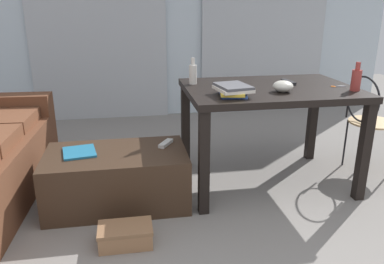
{
  "coord_description": "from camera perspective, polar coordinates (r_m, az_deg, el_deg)",
  "views": [
    {
      "loc": [
        -0.74,
        -1.26,
        1.41
      ],
      "look_at": [
        -0.25,
        1.57,
        0.44
      ],
      "focal_mm": 35.97,
      "sensor_mm": 36.0,
      "label": 1
    }
  ],
  "objects": [
    {
      "name": "craft_table",
      "position": [
        3.05,
        11.35,
        4.67
      ],
      "size": [
        1.29,
        0.91,
        0.8
      ],
      "color": "black",
      "rests_on": "ground"
    },
    {
      "name": "shoebox",
      "position": [
        2.46,
        -9.82,
        -14.83
      ],
      "size": [
        0.33,
        0.2,
        0.13
      ],
      "color": "#996B47",
      "rests_on": "ground"
    },
    {
      "name": "tv_remote_on_table",
      "position": [
        3.18,
        14.09,
        7.2
      ],
      "size": [
        0.06,
        0.18,
        0.02
      ],
      "primitive_type": "cube",
      "rotation": [
        0.0,
        0.0,
        0.1
      ],
      "color": "#232326",
      "rests_on": "craft_table"
    },
    {
      "name": "ground_plane",
      "position": [
        3.14,
        4.97,
        -8.1
      ],
      "size": [
        8.85,
        8.85,
        0.0
      ],
      "primitive_type": "plane",
      "color": "gray"
    },
    {
      "name": "bowl",
      "position": [
        2.86,
        13.34,
        6.61
      ],
      "size": [
        0.15,
        0.15,
        0.08
      ],
      "primitive_type": "ellipsoid",
      "color": "beige",
      "rests_on": "craft_table"
    },
    {
      "name": "curtains",
      "position": [
        4.93,
        -1.17,
        14.91
      ],
      "size": [
        3.71,
        0.03,
        2.17
      ],
      "color": "#B2B7BC",
      "rests_on": "ground"
    },
    {
      "name": "bottle_far",
      "position": [
        3.05,
        0.14,
        8.67
      ],
      "size": [
        0.06,
        0.06,
        0.21
      ],
      "color": "beige",
      "rests_on": "craft_table"
    },
    {
      "name": "book_stack",
      "position": [
        2.68,
        6.06,
        6.23
      ],
      "size": [
        0.25,
        0.29,
        0.08
      ],
      "color": "#33519E",
      "rests_on": "craft_table"
    },
    {
      "name": "bottle_near",
      "position": [
        3.06,
        23.18,
        7.21
      ],
      "size": [
        0.07,
        0.07,
        0.21
      ],
      "color": "#99332D",
      "rests_on": "craft_table"
    },
    {
      "name": "magazine",
      "position": [
        2.84,
        -16.36,
        -2.87
      ],
      "size": [
        0.26,
        0.28,
        0.01
      ],
      "primitive_type": "cube",
      "rotation": [
        0.0,
        0.0,
        0.17
      ],
      "color": "#1E668C",
      "rests_on": "coffee_table"
    },
    {
      "name": "wall_back",
      "position": [
        5.0,
        -1.34,
        17.03
      ],
      "size": [
        5.44,
        0.1,
        2.53
      ],
      "primitive_type": "cube",
      "color": "silver",
      "rests_on": "ground"
    },
    {
      "name": "tv_remote_primary",
      "position": [
        2.88,
        -3.92,
        -1.69
      ],
      "size": [
        0.13,
        0.17,
        0.02
      ],
      "primitive_type": "cube",
      "rotation": [
        0.0,
        0.0,
        -0.55
      ],
      "color": "#B7B7B2",
      "rests_on": "coffee_table"
    },
    {
      "name": "coffee_table",
      "position": [
        2.87,
        -11.02,
        -6.68
      ],
      "size": [
        1.0,
        0.58,
        0.4
      ],
      "color": "#382619",
      "rests_on": "ground"
    },
    {
      "name": "scissors",
      "position": [
        3.17,
        20.64,
        6.36
      ],
      "size": [
        0.12,
        0.04,
        0.0
      ],
      "color": "#9EA0A5",
      "rests_on": "craft_table"
    },
    {
      "name": "wire_chair",
      "position": [
        3.57,
        24.59,
        2.47
      ],
      "size": [
        0.39,
        0.41,
        0.84
      ],
      "color": "tan",
      "rests_on": "ground"
    }
  ]
}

